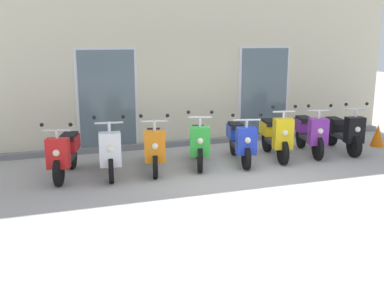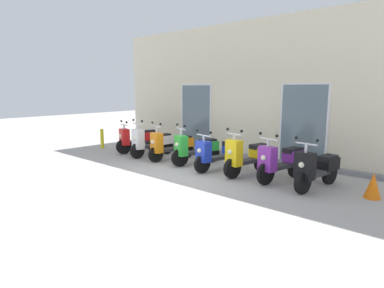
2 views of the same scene
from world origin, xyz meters
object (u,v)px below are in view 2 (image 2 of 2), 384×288
(traffic_cone, at_px, (373,186))
(scooter_red, at_px, (138,139))
(scooter_green, at_px, (196,148))
(scooter_blue, at_px, (219,153))
(scooter_yellow, at_px, (247,156))
(scooter_purple, at_px, (281,161))
(scooter_orange, at_px, (171,145))
(scooter_white, at_px, (152,142))
(scooter_black, at_px, (317,169))
(curb_bollard, at_px, (102,139))

(traffic_cone, bearing_deg, scooter_red, -179.19)
(scooter_green, bearing_deg, traffic_cone, 1.71)
(scooter_blue, bearing_deg, scooter_yellow, 2.91)
(scooter_yellow, bearing_deg, scooter_purple, 4.13)
(scooter_blue, xyz_separation_m, traffic_cone, (3.66, 0.20, -0.21))
(scooter_blue, bearing_deg, scooter_orange, 179.72)
(scooter_white, distance_m, scooter_black, 5.27)
(curb_bollard, bearing_deg, scooter_red, 12.82)
(scooter_white, distance_m, traffic_cone, 6.36)
(scooter_purple, xyz_separation_m, scooter_black, (0.85, -0.03, -0.05))
(scooter_white, bearing_deg, scooter_green, 2.40)
(scooter_white, relative_size, scooter_orange, 1.03)
(scooter_blue, height_order, scooter_yellow, scooter_yellow)
(scooter_white, distance_m, scooter_orange, 0.87)
(scooter_white, relative_size, scooter_black, 1.02)
(scooter_orange, height_order, scooter_yellow, scooter_yellow)
(scooter_red, height_order, scooter_orange, scooter_orange)
(scooter_orange, xyz_separation_m, scooter_purple, (3.55, 0.10, 0.02))
(scooter_yellow, bearing_deg, scooter_white, -179.14)
(scooter_black, bearing_deg, scooter_white, -179.00)
(scooter_red, relative_size, curb_bollard, 2.17)
(scooter_blue, distance_m, scooter_black, 2.59)
(traffic_cone, bearing_deg, scooter_orange, -177.99)
(scooter_black, relative_size, traffic_cone, 3.03)
(scooter_white, relative_size, scooter_green, 1.05)
(scooter_red, distance_m, scooter_orange, 1.68)
(scooter_blue, xyz_separation_m, curb_bollard, (-5.10, -0.27, -0.12))
(curb_bollard, bearing_deg, scooter_black, 2.59)
(scooter_yellow, distance_m, traffic_cone, 2.83)
(scooter_green, bearing_deg, scooter_orange, -176.56)
(scooter_purple, relative_size, curb_bollard, 2.24)
(scooter_purple, distance_m, curb_bollard, 6.85)
(scooter_purple, bearing_deg, scooter_orange, -178.42)
(scooter_blue, height_order, scooter_purple, scooter_purple)
(scooter_green, distance_m, scooter_black, 3.46)
(scooter_yellow, bearing_deg, curb_bollard, -177.02)
(scooter_blue, bearing_deg, traffic_cone, 3.14)
(scooter_orange, xyz_separation_m, scooter_green, (0.94, 0.06, -0.00))
(curb_bollard, bearing_deg, scooter_green, 4.49)
(scooter_green, xyz_separation_m, scooter_yellow, (1.72, -0.02, 0.02))
(scooter_white, bearing_deg, scooter_orange, 1.27)
(scooter_yellow, distance_m, curb_bollard, 5.96)
(scooter_green, relative_size, scooter_blue, 0.95)
(scooter_red, height_order, traffic_cone, scooter_red)
(curb_bollard, bearing_deg, scooter_orange, 4.79)
(scooter_red, bearing_deg, scooter_orange, -3.10)
(scooter_red, xyz_separation_m, scooter_yellow, (4.34, -0.06, 0.02))
(scooter_black, distance_m, curb_bollard, 7.70)
(scooter_white, relative_size, scooter_blue, 1.00)
(scooter_white, bearing_deg, scooter_black, 1.00)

